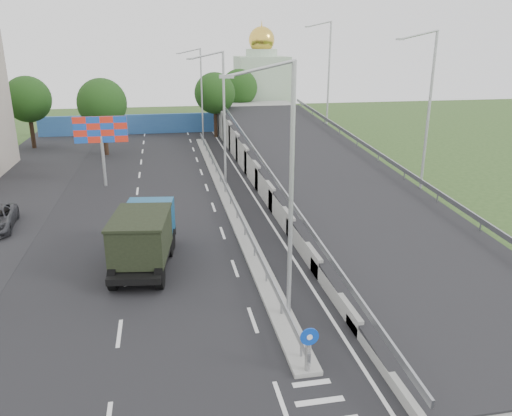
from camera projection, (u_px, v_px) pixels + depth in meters
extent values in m
cube|color=black|center=(188.00, 214.00, 33.14)|extent=(26.00, 90.00, 0.04)
cube|color=gray|center=(225.00, 193.00, 37.37)|extent=(1.00, 44.00, 0.20)
cube|color=gray|center=(381.00, 157.00, 38.84)|extent=(0.10, 50.00, 0.32)
cube|color=gray|center=(262.00, 162.00, 37.16)|extent=(0.10, 50.00, 0.32)
cube|color=gray|center=(225.00, 185.00, 37.16)|extent=(0.08, 44.00, 0.32)
cylinder|color=gray|center=(225.00, 188.00, 37.24)|extent=(0.09, 0.09, 0.60)
cylinder|color=black|center=(308.00, 355.00, 16.82)|extent=(0.20, 0.20, 1.20)
cylinder|color=#0C3FBF|center=(309.00, 337.00, 16.51)|extent=(0.64, 0.05, 0.64)
cylinder|color=white|center=(310.00, 337.00, 16.48)|extent=(0.20, 0.03, 0.20)
cylinder|color=#B2B5B7|center=(291.00, 197.00, 19.03)|extent=(0.18, 0.18, 10.00)
cylinder|color=#B2B5B7|center=(261.00, 69.00, 17.32)|extent=(2.57, 0.12, 0.66)
cube|color=#B2B5B7|center=(227.00, 76.00, 17.19)|extent=(0.50, 0.18, 0.12)
cylinder|color=#B2B5B7|center=(224.00, 121.00, 37.68)|extent=(0.18, 0.18, 10.00)
cylinder|color=#B2B5B7|center=(207.00, 55.00, 35.97)|extent=(2.57, 0.12, 0.66)
cube|color=#B2B5B7|center=(190.00, 59.00, 35.84)|extent=(0.50, 0.18, 0.12)
cylinder|color=#B2B5B7|center=(202.00, 95.00, 56.33)|extent=(0.18, 0.18, 10.00)
cylinder|color=#B2B5B7|center=(189.00, 51.00, 54.62)|extent=(2.57, 0.12, 0.66)
cube|color=#B2B5B7|center=(178.00, 53.00, 54.49)|extent=(0.50, 0.18, 0.12)
cube|color=#2B559D|center=(164.00, 124.00, 62.42)|extent=(30.00, 0.50, 2.40)
cube|color=#B2CCAD|center=(261.00, 89.00, 71.32)|extent=(7.00, 7.00, 9.00)
cylinder|color=#B2CCAD|center=(262.00, 53.00, 69.75)|extent=(4.40, 4.40, 1.00)
sphere|color=gold|center=(262.00, 40.00, 69.21)|extent=(3.60, 3.60, 3.60)
cone|color=gold|center=(262.00, 25.00, 68.58)|extent=(0.30, 0.30, 1.20)
cylinder|color=#B2B5B7|center=(104.00, 162.00, 38.90)|extent=(0.24, 0.24, 4.00)
cube|color=red|center=(101.00, 130.00, 38.12)|extent=(4.00, 0.20, 2.00)
cylinder|color=black|center=(105.00, 135.00, 49.91)|extent=(0.44, 0.44, 4.00)
sphere|color=black|center=(102.00, 103.00, 48.91)|extent=(4.80, 4.80, 4.80)
cylinder|color=black|center=(216.00, 120.00, 59.50)|extent=(0.44, 0.44, 4.00)
sphere|color=black|center=(215.00, 93.00, 58.49)|extent=(4.80, 4.80, 4.80)
cylinder|color=black|center=(32.00, 130.00, 53.16)|extent=(0.44, 0.44, 4.00)
sphere|color=black|center=(28.00, 99.00, 52.15)|extent=(4.80, 4.80, 4.80)
cylinder|color=black|center=(239.00, 112.00, 66.74)|extent=(0.44, 0.44, 4.00)
sphere|color=black|center=(239.00, 88.00, 65.73)|extent=(4.80, 4.80, 4.80)
cylinder|color=black|center=(132.00, 240.00, 27.20)|extent=(0.52, 1.20, 1.16)
cylinder|color=black|center=(171.00, 239.00, 27.31)|extent=(0.52, 1.20, 1.16)
cylinder|color=black|center=(129.00, 247.00, 26.30)|extent=(0.52, 1.20, 1.16)
cylinder|color=black|center=(169.00, 246.00, 26.41)|extent=(0.52, 1.20, 1.16)
cylinder|color=black|center=(113.00, 278.00, 22.81)|extent=(0.52, 1.20, 1.16)
cylinder|color=black|center=(160.00, 277.00, 22.92)|extent=(0.52, 1.20, 1.16)
cube|color=black|center=(145.00, 253.00, 25.11)|extent=(3.28, 6.79, 0.32)
cube|color=navy|center=(151.00, 217.00, 27.12)|extent=(2.63, 2.00, 1.79)
cube|color=black|center=(152.00, 204.00, 27.74)|extent=(1.99, 0.33, 0.74)
cube|color=black|center=(154.00, 230.00, 28.32)|extent=(2.42, 0.49, 0.53)
cube|color=black|center=(141.00, 236.00, 24.15)|extent=(3.05, 4.30, 1.89)
cube|color=black|center=(140.00, 217.00, 23.83)|extent=(3.16, 4.42, 0.13)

